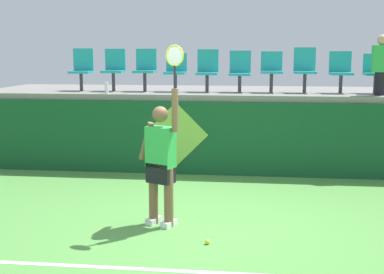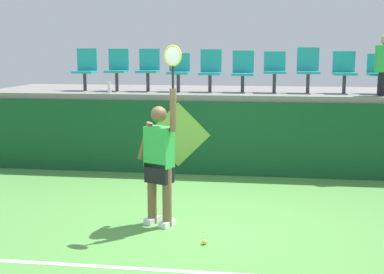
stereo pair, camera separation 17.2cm
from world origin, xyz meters
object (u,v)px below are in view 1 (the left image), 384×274
Objects in this scene: stadium_chair_0 at (82,68)px; stadium_chair_2 at (145,68)px; tennis_ball at (207,242)px; stadium_chair_4 at (207,69)px; spectator_0 at (381,64)px; stadium_chair_7 at (305,68)px; stadium_chair_8 at (341,70)px; tennis_player at (161,159)px; stadium_chair_9 at (375,71)px; stadium_chair_6 at (272,69)px; stadium_chair_5 at (240,70)px; water_bottle at (107,88)px; stadium_chair_3 at (176,70)px; stadium_chair_1 at (114,68)px.

stadium_chair_2 is at bearing -0.12° from stadium_chair_0.
tennis_ball is 0.07× the size of stadium_chair_0.
spectator_0 is at bearing -8.13° from stadium_chair_4.
stadium_chair_8 is (0.71, -0.01, -0.04)m from stadium_chair_7.
stadium_chair_8 is (2.26, 4.65, 1.99)m from tennis_ball.
spectator_0 is (4.68, -0.48, 0.11)m from stadium_chair_2.
stadium_chair_7 is (2.26, 3.98, 1.13)m from tennis_player.
stadium_chair_8 reaches higher than stadium_chair_9.
stadium_chair_6 is at bearing -179.86° from stadium_chair_8.
stadium_chair_4 is at bearing 171.87° from spectator_0.
stadium_chair_9 is at bearing -0.18° from stadium_chair_4.
stadium_chair_0 is 1.07× the size of stadium_chair_8.
stadium_chair_5 is at bearing 179.32° from stadium_chair_6.
stadium_chair_6 is at bearing 179.95° from stadium_chair_9.
tennis_player is 5.08m from stadium_chair_8.
stadium_chair_8 is (4.01, -0.00, -0.03)m from stadium_chair_2.
stadium_chair_3 reaches higher than water_bottle.
stadium_chair_2 is 0.77× the size of spectator_0.
stadium_chair_0 is 0.70m from stadium_chair_1.
stadium_chair_5 is 1.31m from stadium_chair_7.
stadium_chair_5 is at bearing 0.37° from stadium_chair_3.
stadium_chair_4 reaches higher than stadium_chair_5.
stadium_chair_3 is at bearing 103.30° from tennis_ball.
water_bottle is at bearing -165.53° from stadium_chair_5.
water_bottle is at bearing -168.41° from stadium_chair_6.
stadium_chair_3 is (0.65, -0.01, -0.05)m from stadium_chair_2.
stadium_chair_2 is at bearing -179.87° from stadium_chair_4.
spectator_0 is (1.38, -0.48, 0.10)m from stadium_chair_7.
water_bottle is at bearing -170.21° from stadium_chair_7.
stadium_chair_8 is (2.97, 3.98, 1.09)m from tennis_player.
tennis_player is at bearing -126.75° from stadium_chair_8.
water_bottle is 0.78m from stadium_chair_1.
stadium_chair_7 is (2.65, 0.01, 0.05)m from stadium_chair_3.
stadium_chair_5 is 2.03m from stadium_chair_8.
stadium_chair_7 reaches higher than water_bottle.
stadium_chair_6 is at bearing -0.11° from stadium_chair_1.
stadium_chair_7 is (3.96, 0.68, 0.39)m from water_bottle.
stadium_chair_3 is 1.01× the size of stadium_chair_9.
stadium_chair_6 is at bearing -0.39° from stadium_chair_4.
spectator_0 reaches higher than stadium_chair_4.
stadium_chair_0 is 0.98× the size of stadium_chair_7.
spectator_0 is (4.04, -0.47, 0.16)m from stadium_chair_3.
stadium_chair_6 is at bearing -0.13° from stadium_chair_2.
tennis_ball is 0.08× the size of stadium_chair_4.
spectator_0 reaches higher than water_bottle.
stadium_chair_5 is at bearing -179.96° from stadium_chair_7.
stadium_chair_6 is (3.29, 0.67, 0.36)m from water_bottle.
stadium_chair_0 is 1.12× the size of stadium_chair_3.
stadium_chair_0 reaches higher than water_bottle.
stadium_chair_2 is (-1.04, 3.98, 1.12)m from tennis_player.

